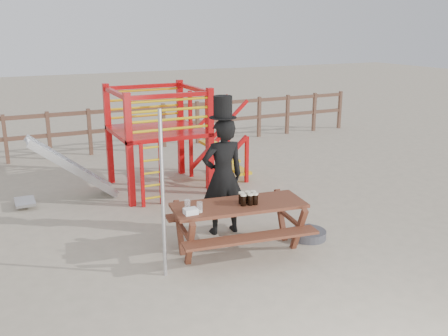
{
  "coord_description": "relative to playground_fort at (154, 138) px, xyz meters",
  "views": [
    {
      "loc": [
        -2.87,
        -5.8,
        3.23
      ],
      "look_at": [
        0.33,
        0.8,
        1.13
      ],
      "focal_mm": 40.0,
      "sensor_mm": 36.0,
      "label": 1
    }
  ],
  "objects": [
    {
      "name": "ground",
      "position": [
        -0.12,
        -3.58,
        -1.07
      ],
      "size": [
        60.0,
        60.0,
        0.0
      ],
      "primitive_type": "plane",
      "color": "tan",
      "rests_on": "ground"
    },
    {
      "name": "paper_bag",
      "position": [
        -0.62,
        -3.44,
        -0.29
      ],
      "size": [
        0.18,
        0.14,
        0.08
      ],
      "primitive_type": "cube",
      "rotation": [
        0.0,
        0.0,
        -0.01
      ],
      "color": "white",
      "rests_on": "picnic_table"
    },
    {
      "name": "playground_fort",
      "position": [
        0.0,
        0.0,
        0.0
      ],
      "size": [
        4.71,
        1.84,
        2.1
      ],
      "color": "#B50C0E",
      "rests_on": "ground"
    },
    {
      "name": "back_fence",
      "position": [
        -0.12,
        3.42,
        -0.34
      ],
      "size": [
        15.09,
        0.09,
        1.2
      ],
      "color": "brown",
      "rests_on": "ground"
    },
    {
      "name": "empty_glasses",
      "position": [
        -0.54,
        -3.35,
        -0.26
      ],
      "size": [
        0.2,
        0.24,
        0.15
      ],
      "color": "silver",
      "rests_on": "picnic_table"
    },
    {
      "name": "metal_pole",
      "position": [
        -1.07,
        -3.6,
        0.05
      ],
      "size": [
        0.05,
        0.05,
        2.25
      ],
      "primitive_type": "cylinder",
      "color": "#B2B2B7",
      "rests_on": "ground"
    },
    {
      "name": "man_with_hat",
      "position": [
        0.26,
        -2.62,
        -0.08
      ],
      "size": [
        0.71,
        0.48,
        2.21
      ],
      "rotation": [
        0.0,
        0.0,
        3.09
      ],
      "color": "black",
      "rests_on": "ground"
    },
    {
      "name": "parasol_base",
      "position": [
        1.37,
        -3.43,
        -1.01
      ],
      "size": [
        0.55,
        0.55,
        0.23
      ],
      "color": "#39393E",
      "rests_on": "ground"
    },
    {
      "name": "picnic_table",
      "position": [
        0.16,
        -3.37,
        -0.6
      ],
      "size": [
        2.09,
        1.57,
        0.75
      ],
      "rotation": [
        0.0,
        0.0,
        -0.13
      ],
      "color": "brown",
      "rests_on": "ground"
    },
    {
      "name": "stout_pints",
      "position": [
        0.28,
        -3.43,
        -0.24
      ],
      "size": [
        0.28,
        0.21,
        0.17
      ],
      "color": "black",
      "rests_on": "picnic_table"
    }
  ]
}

